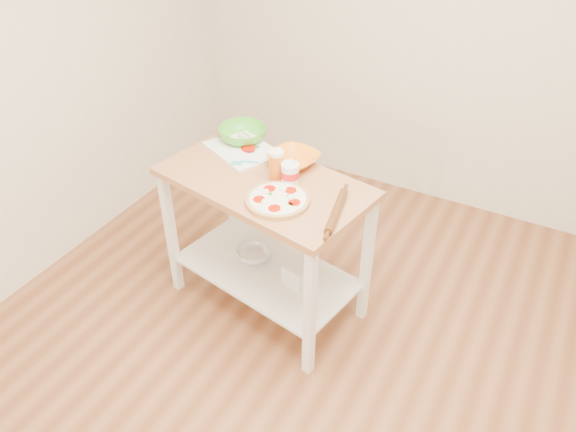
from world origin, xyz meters
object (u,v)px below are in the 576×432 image
(orange_bowl, at_px, (294,159))
(knife, at_px, (235,140))
(green_bowl, at_px, (243,134))
(beer_pint, at_px, (276,165))
(rolling_pin, at_px, (336,211))
(spatula, at_px, (244,162))
(prep_island, at_px, (265,217))
(cutting_board, at_px, (243,148))
(yogurt_tub, at_px, (290,174))
(shelf_bin, at_px, (297,274))
(shelf_glass_bowl, at_px, (254,253))
(pizza, at_px, (278,200))

(orange_bowl, bearing_deg, knife, 172.96)
(green_bowl, xyz_separation_m, beer_pint, (0.38, -0.27, 0.04))
(green_bowl, height_order, rolling_pin, green_bowl)
(spatula, relative_size, rolling_pin, 0.40)
(prep_island, height_order, cutting_board, cutting_board)
(prep_island, bearing_deg, knife, 143.38)
(orange_bowl, bearing_deg, green_bowl, 166.04)
(beer_pint, height_order, yogurt_tub, yogurt_tub)
(rolling_pin, relative_size, shelf_bin, 2.70)
(knife, xyz_separation_m, orange_bowl, (0.42, -0.05, 0.02))
(green_bowl, relative_size, beer_pint, 1.71)
(green_bowl, relative_size, rolling_pin, 0.79)
(orange_bowl, height_order, beer_pint, beer_pint)
(cutting_board, distance_m, rolling_pin, 0.81)
(cutting_board, bearing_deg, yogurt_tub, 0.72)
(rolling_pin, bearing_deg, beer_pint, 160.21)
(orange_bowl, relative_size, yogurt_tub, 1.28)
(cutting_board, height_order, green_bowl, green_bowl)
(rolling_pin, bearing_deg, green_bowl, 152.44)
(cutting_board, height_order, yogurt_tub, yogurt_tub)
(orange_bowl, height_order, green_bowl, green_bowl)
(spatula, height_order, shelf_glass_bowl, spatula)
(spatula, relative_size, shelf_bin, 1.07)
(rolling_pin, height_order, shelf_glass_bowl, rolling_pin)
(beer_pint, distance_m, yogurt_tub, 0.09)
(green_bowl, bearing_deg, pizza, -42.90)
(green_bowl, bearing_deg, orange_bowl, -13.96)
(orange_bowl, distance_m, shelf_bin, 0.67)
(prep_island, height_order, knife, knife)
(cutting_board, distance_m, beer_pint, 0.38)
(cutting_board, xyz_separation_m, shelf_glass_bowl, (0.15, -0.16, -0.61))
(cutting_board, height_order, knife, cutting_board)
(knife, height_order, green_bowl, green_bowl)
(pizza, xyz_separation_m, shelf_glass_bowl, (-0.29, 0.21, -0.62))
(orange_bowl, bearing_deg, shelf_glass_bowl, -140.45)
(spatula, relative_size, knife, 0.52)
(orange_bowl, relative_size, rolling_pin, 0.75)
(prep_island, distance_m, green_bowl, 0.54)
(prep_island, bearing_deg, spatula, 156.31)
(green_bowl, bearing_deg, yogurt_tub, -30.48)
(knife, bearing_deg, yogurt_tub, -20.57)
(shelf_glass_bowl, relative_size, shelf_bin, 1.73)
(prep_island, xyz_separation_m, rolling_pin, (0.47, -0.11, 0.27))
(pizza, bearing_deg, spatula, 146.53)
(spatula, distance_m, shelf_bin, 0.71)
(prep_island, relative_size, green_bowl, 4.39)
(yogurt_tub, xyz_separation_m, shelf_glass_bowl, (-0.26, 0.02, -0.66))
(green_bowl, bearing_deg, rolling_pin, -27.56)
(orange_bowl, bearing_deg, prep_island, -107.41)
(knife, bearing_deg, orange_bowl, -2.82)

